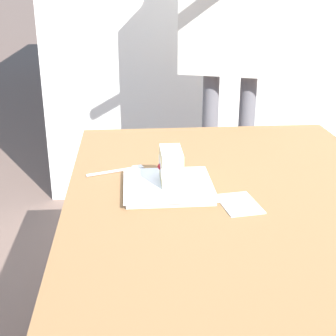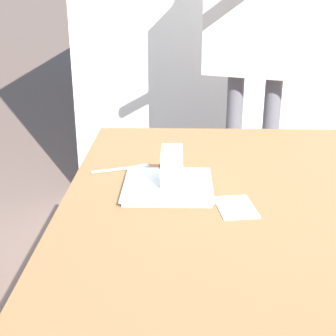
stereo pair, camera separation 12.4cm
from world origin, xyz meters
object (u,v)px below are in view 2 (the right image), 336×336
at_px(cake_slice, 172,166).
at_px(dessert_fork, 125,169).
at_px(paper_napkin, 236,207).
at_px(dessert_plate, 168,186).
at_px(diner_person, 259,13).
at_px(patio_table, 242,251).

relative_size(cake_slice, dessert_fork, 0.67).
bearing_deg(paper_napkin, cake_slice, 52.46).
xyz_separation_m(dessert_plate, dessert_fork, (0.14, 0.13, -0.00)).
distance_m(dessert_plate, dessert_fork, 0.19).
relative_size(cake_slice, diner_person, 0.07).
relative_size(dessert_plate, cake_slice, 2.11).
xyz_separation_m(patio_table, dessert_fork, (0.29, 0.31, 0.09)).
height_order(patio_table, paper_napkin, paper_napkin).
bearing_deg(paper_napkin, dessert_fork, 50.80).
bearing_deg(dessert_plate, cake_slice, -30.94).
bearing_deg(cake_slice, dessert_fork, 49.00).
height_order(patio_table, dessert_fork, dessert_fork).
bearing_deg(cake_slice, dessert_plate, 149.06).
relative_size(dessert_fork, paper_napkin, 1.19).
bearing_deg(dessert_plate, patio_table, -130.65).
bearing_deg(paper_napkin, dessert_plate, 57.57).
height_order(patio_table, dessert_plate, dessert_plate).
relative_size(patio_table, diner_person, 0.88).
relative_size(cake_slice, paper_napkin, 0.80).
relative_size(dessert_plate, paper_napkin, 1.68).
bearing_deg(diner_person, patio_table, 170.97).
bearing_deg(dessert_fork, paper_napkin, -129.20).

